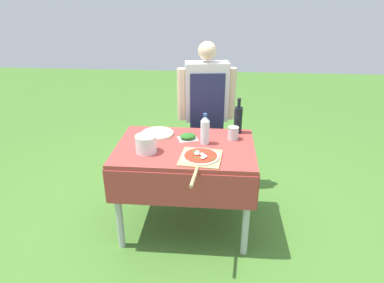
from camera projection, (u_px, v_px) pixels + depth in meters
name	position (u px, v px, depth m)	size (l,w,h in m)	color
ground_plane	(186.00, 224.00, 3.08)	(12.00, 12.00, 0.00)	#477A2D
prep_table	(185.00, 159.00, 2.80)	(1.13, 0.78, 0.78)	#A83D38
person_cook	(206.00, 106.00, 3.33)	(0.56, 0.23, 1.50)	#4C4C51
pizza_on_peel	(200.00, 158.00, 2.53)	(0.33, 0.57, 0.05)	tan
oil_bottle	(238.00, 119.00, 2.95)	(0.07, 0.07, 0.31)	black
water_bottle	(205.00, 130.00, 2.74)	(0.07, 0.07, 0.26)	silver
herb_container	(188.00, 137.00, 2.86)	(0.19, 0.17, 0.05)	silver
mixing_tub	(146.00, 144.00, 2.63)	(0.16, 0.16, 0.14)	silver
plate_stack	(157.00, 133.00, 2.96)	(0.28, 0.28, 0.02)	beige
sauce_jar	(233.00, 134.00, 2.86)	(0.09, 0.09, 0.11)	silver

